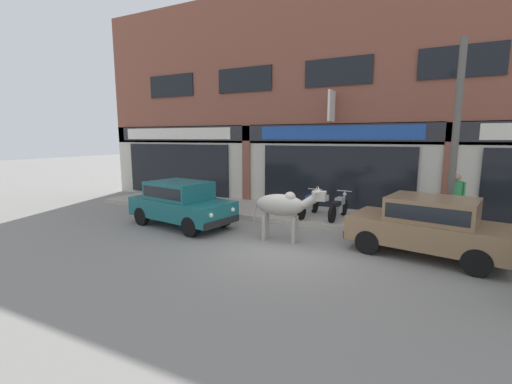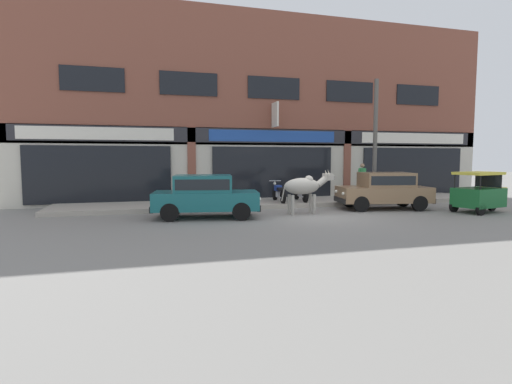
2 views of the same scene
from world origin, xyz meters
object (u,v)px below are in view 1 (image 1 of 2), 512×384
at_px(car_0, 428,224).
at_px(motorcycle_1, 338,207).
at_px(motorcycle_0, 309,205).
at_px(utility_pole, 455,140).
at_px(pedestrian, 456,194).
at_px(cow, 284,206).
at_px(car_1, 181,201).

height_order(car_0, motorcycle_1, car_0).
height_order(motorcycle_0, utility_pole, utility_pole).
relative_size(motorcycle_0, pedestrian, 1.13).
bearing_deg(motorcycle_0, motorcycle_1, 2.80).
height_order(cow, motorcycle_0, cow).
bearing_deg(motorcycle_0, cow, -87.88).
bearing_deg(cow, car_0, 6.51).
height_order(motorcycle_1, pedestrian, pedestrian).
bearing_deg(car_1, motorcycle_0, 35.44).
relative_size(cow, car_0, 0.57).
distance_m(car_1, motorcycle_1, 5.22).
bearing_deg(car_1, utility_pole, 13.75).
bearing_deg(utility_pole, car_0, -108.23).
bearing_deg(motorcycle_1, motorcycle_0, -177.20).
xyz_separation_m(car_0, pedestrian, (0.74, 2.92, 0.35)).
bearing_deg(car_0, motorcycle_0, 149.81).
xyz_separation_m(pedestrian, utility_pole, (-0.24, -1.39, 1.63)).
distance_m(car_0, motorcycle_1, 3.47).
bearing_deg(car_0, pedestrian, 75.80).
distance_m(cow, car_1, 3.62).
bearing_deg(cow, pedestrian, 37.53).
bearing_deg(motorcycle_1, cow, -109.53).
bearing_deg(pedestrian, car_0, -104.20).
bearing_deg(cow, car_1, 179.24).
height_order(car_1, pedestrian, pedestrian).
xyz_separation_m(car_1, utility_pole, (7.72, 1.89, 1.98)).
height_order(car_1, motorcycle_1, car_1).
height_order(motorcycle_0, motorcycle_1, same).
bearing_deg(cow, motorcycle_0, 92.12).
height_order(car_0, pedestrian, pedestrian).
bearing_deg(car_0, car_1, -177.12).
bearing_deg(motorcycle_0, utility_pole, -8.41).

